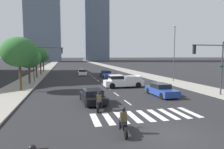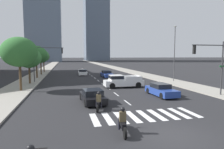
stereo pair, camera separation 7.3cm
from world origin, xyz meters
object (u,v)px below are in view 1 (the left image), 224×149
pickup_truck (122,81)px  street_tree_second (29,58)px  sedan_white_1 (82,72)px  street_tree_third (36,55)px  motorcycle_lead (99,103)px  traffic_signal_near (211,59)px  motorcycle_third (123,123)px  sedan_blue_2 (161,90)px  street_tree_fifth (43,57)px  sedan_blue_0 (106,74)px  street_tree_fourth (40,56)px  sedan_black_3 (93,96)px  street_tree_nearest (19,52)px  traffic_signal_far (45,57)px  street_lamp_east (174,50)px

pickup_truck → street_tree_second: 14.12m
sedan_white_1 → street_tree_third: bearing=119.8°
motorcycle_lead → traffic_signal_near: size_ratio=0.37×
motorcycle_third → traffic_signal_near: size_ratio=0.40×
motorcycle_third → sedan_blue_2: motorcycle_third is taller
pickup_truck → sedan_white_1: (-3.66, 17.83, -0.22)m
street_tree_fifth → sedan_blue_0: bearing=-46.5°
pickup_truck → street_tree_second: (-12.49, 5.79, 3.12)m
pickup_truck → street_tree_fourth: (-12.49, 20.22, 3.37)m
motorcycle_third → traffic_signal_near: traffic_signal_near is taller
street_tree_second → street_tree_fourth: size_ratio=0.95×
pickup_truck → sedan_blue_0: (0.60, 12.53, -0.21)m
motorcycle_lead → sedan_blue_2: 8.30m
street_tree_fifth → traffic_signal_near: bearing=-60.1°
traffic_signal_near → sedan_blue_2: bearing=-19.1°
sedan_black_3 → street_tree_third: (-7.49, 21.03, 3.82)m
sedan_blue_2 → street_tree_third: size_ratio=0.75×
motorcycle_third → street_tree_nearest: bearing=35.7°
pickup_truck → street_tree_second: street_tree_second is taller
sedan_blue_0 → street_tree_second: 15.09m
motorcycle_lead → street_tree_second: size_ratio=0.39×
pickup_truck → street_tree_fourth: street_tree_fourth is taller
motorcycle_third → pickup_truck: 15.61m
street_tree_fourth → sedan_blue_0: bearing=-30.4°
sedan_blue_2 → traffic_signal_near: size_ratio=0.79×
motorcycle_lead → street_tree_nearest: 13.09m
sedan_black_3 → traffic_signal_near: 12.66m
traffic_signal_far → street_tree_fourth: traffic_signal_far is taller
traffic_signal_near → street_lamp_east: size_ratio=0.63×
motorcycle_lead → traffic_signal_far: bearing=34.8°
sedan_black_3 → street_lamp_east: bearing=-56.9°
motorcycle_third → street_tree_fifth: size_ratio=0.44×
street_tree_second → street_tree_third: (-0.00, 7.64, 0.45)m
motorcycle_third → street_tree_fourth: street_tree_fourth is taller
sedan_blue_0 → street_tree_third: bearing=-95.3°
motorcycle_lead → sedan_blue_0: size_ratio=0.45×
motorcycle_lead → street_tree_fifth: bearing=29.3°
traffic_signal_far → street_tree_fifth: (-2.13, 18.87, -0.12)m
pickup_truck → street_tree_nearest: 13.08m
sedan_white_1 → street_tree_fifth: street_tree_fifth is taller
street_tree_nearest → street_lamp_east: bearing=9.2°
traffic_signal_far → street_tree_second: size_ratio=1.08×
street_tree_second → sedan_blue_2: bearing=-38.9°
traffic_signal_far → street_tree_second: (-2.13, -1.64, -0.17)m
traffic_signal_far → street_tree_second: bearing=-142.4°
sedan_blue_0 → street_tree_fourth: 15.60m
sedan_blue_0 → street_tree_nearest: size_ratio=0.73×
pickup_truck → sedan_blue_0: size_ratio=1.14×
motorcycle_third → street_tree_nearest: 17.24m
motorcycle_third → motorcycle_lead: bearing=12.3°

